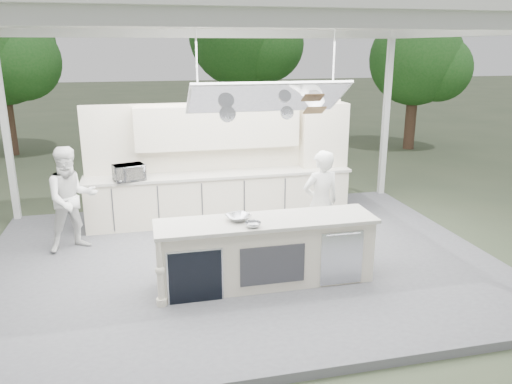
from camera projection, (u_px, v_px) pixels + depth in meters
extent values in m
plane|color=#424B33|center=(240.00, 265.00, 8.03)|extent=(90.00, 90.00, 0.00)
cube|color=slate|center=(240.00, 261.00, 8.02)|extent=(8.00, 6.00, 0.12)
cube|color=white|center=(386.00, 118.00, 11.07)|extent=(0.12, 0.12, 3.70)
cube|color=white|center=(6.00, 131.00, 9.37)|extent=(0.12, 0.12, 3.70)
cube|color=white|center=(238.00, 17.00, 6.97)|extent=(8.20, 6.20, 0.16)
cube|color=white|center=(303.00, 18.00, 4.30)|extent=(8.00, 0.12, 0.16)
cube|color=white|center=(209.00, 34.00, 9.72)|extent=(8.00, 0.12, 0.16)
cube|color=white|center=(480.00, 31.00, 7.86)|extent=(0.12, 6.00, 0.16)
cube|color=white|center=(267.00, 97.00, 6.46)|extent=(2.00, 0.71, 0.43)
cube|color=white|center=(267.00, 97.00, 6.46)|extent=(2.06, 0.76, 0.46)
cylinder|color=white|center=(197.00, 60.00, 6.13)|extent=(0.02, 0.02, 0.95)
cylinder|color=white|center=(334.00, 59.00, 6.52)|extent=(0.02, 0.02, 0.95)
cylinder|color=silver|center=(227.00, 114.00, 6.55)|extent=(0.22, 0.14, 0.21)
cylinder|color=silver|center=(287.00, 113.00, 6.68)|extent=(0.18, 0.12, 0.18)
cube|color=olive|center=(315.00, 110.00, 6.78)|extent=(0.28, 0.18, 0.12)
cube|color=#EEE5CA|center=(266.00, 253.00, 7.08)|extent=(3.00, 0.70, 0.90)
cube|color=beige|center=(266.00, 221.00, 6.94)|extent=(3.10, 0.78, 0.05)
cylinder|color=#EEE5CA|center=(160.00, 273.00, 6.42)|extent=(0.11, 0.11, 0.92)
cube|color=black|center=(195.00, 277.00, 6.54)|extent=(0.70, 0.04, 0.72)
cube|color=silver|center=(195.00, 277.00, 6.54)|extent=(0.74, 0.03, 0.72)
cube|color=#36363B|center=(273.00, 265.00, 6.75)|extent=(0.90, 0.02, 0.55)
cube|color=silver|center=(342.00, 258.00, 6.97)|extent=(0.62, 0.02, 0.78)
cube|color=#EEE5CA|center=(221.00, 198.00, 9.65)|extent=(5.00, 0.65, 0.90)
cube|color=beige|center=(220.00, 174.00, 9.51)|extent=(5.08, 0.72, 0.05)
cube|color=#EEE5CA|center=(217.00, 160.00, 9.74)|extent=(5.00, 0.10, 2.25)
cube|color=#EEE5CA|center=(218.00, 127.00, 9.43)|extent=(3.10, 0.38, 0.80)
cube|color=#EEE5CA|center=(323.00, 136.00, 9.91)|extent=(0.90, 0.45, 1.30)
cube|color=olive|center=(323.00, 136.00, 9.91)|extent=(0.84, 0.40, 0.03)
cylinder|color=silver|center=(320.00, 164.00, 9.91)|extent=(0.20, 0.20, 0.12)
cylinder|color=black|center=(320.00, 156.00, 9.86)|extent=(0.17, 0.17, 0.20)
cylinder|color=black|center=(336.00, 164.00, 9.99)|extent=(0.16, 0.16, 0.10)
cone|color=black|center=(337.00, 156.00, 9.94)|extent=(0.14, 0.14, 0.24)
cylinder|color=#493124|center=(9.00, 122.00, 15.88)|extent=(0.36, 0.36, 2.10)
sphere|color=#2E6023|center=(21.00, 61.00, 15.02)|extent=(2.38, 2.38, 2.38)
cylinder|color=#493124|center=(242.00, 104.00, 19.45)|extent=(0.36, 0.36, 2.45)
sphere|color=#2E6023|center=(242.00, 33.00, 18.71)|extent=(4.00, 4.00, 4.00)
sphere|color=#2E6023|center=(266.00, 44.00, 18.43)|extent=(2.80, 2.80, 2.80)
cylinder|color=#493124|center=(410.00, 121.00, 16.87)|extent=(0.36, 0.36, 1.92)
sphere|color=#2E6023|center=(416.00, 59.00, 16.30)|extent=(3.00, 3.00, 3.00)
sphere|color=#2E6023|center=(439.00, 69.00, 16.10)|extent=(2.10, 2.10, 2.10)
imported|color=white|center=(321.00, 203.00, 7.98)|extent=(0.68, 0.49, 1.71)
imported|color=white|center=(72.00, 199.00, 8.15)|extent=(1.02, 0.92, 1.74)
imported|color=#AFB2B6|center=(129.00, 173.00, 8.91)|extent=(0.61, 0.50, 0.29)
imported|color=#B3B6BA|center=(238.00, 218.00, 6.89)|extent=(0.42, 0.42, 0.08)
imported|color=#B0B3B7|center=(253.00, 225.00, 6.64)|extent=(0.22, 0.22, 0.07)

